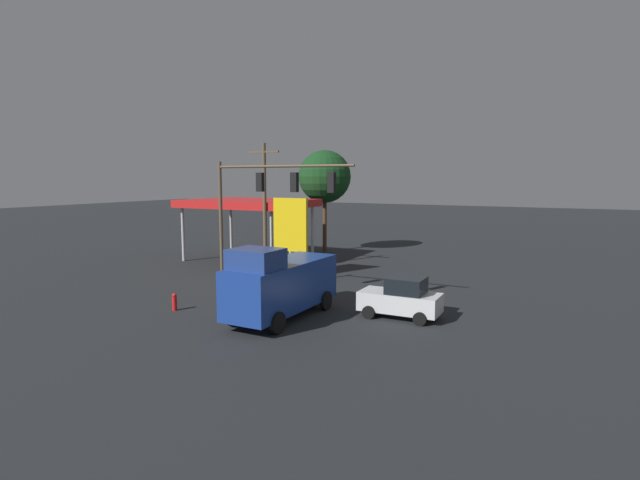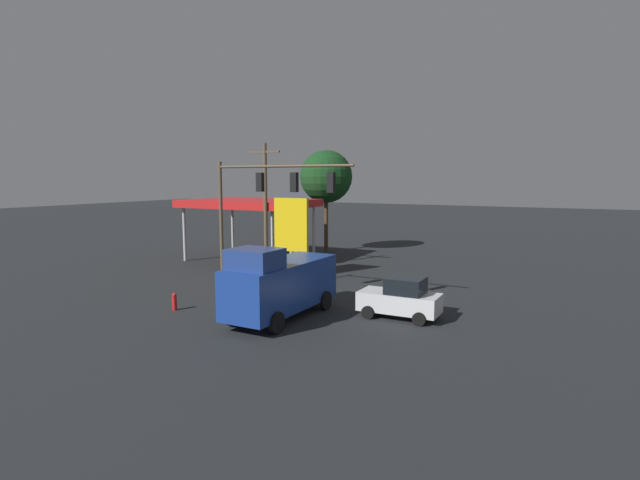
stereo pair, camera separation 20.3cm
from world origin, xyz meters
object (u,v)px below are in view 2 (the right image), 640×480
Objects in this scene: traffic_signal_assembly at (265,197)px; street_tree at (326,177)px; utility_pole at (266,204)px; fire_hydrant at (174,302)px; delivery_truck at (280,283)px; hatchback_crossing at (401,298)px; price_sign at (291,226)px.

street_tree reaches higher than traffic_signal_assembly.
utility_pole reaches higher than fire_hydrant.
utility_pole reaches higher than delivery_truck.
delivery_truck is at bearing 127.02° from utility_pole.
delivery_truck is (5.01, 2.79, 0.75)m from hatchback_crossing.
street_tree is at bearing -86.83° from utility_pole.
utility_pole is at bearing -55.95° from traffic_signal_assembly.
utility_pole is 14.74m from hatchback_crossing.
hatchback_crossing is at bearing -178.11° from traffic_signal_assembly.
traffic_signal_assembly is 7.33m from price_sign.
utility_pole is at bearing -29.79° from hatchback_crossing.
delivery_truck is at bearing 134.34° from traffic_signal_assembly.
street_tree reaches higher than hatchback_crossing.
price_sign is 10.46m from delivery_truck.
fire_hydrant is at bearing 20.51° from hatchback_crossing.
street_tree is at bearing -157.64° from delivery_truck.
price_sign is 1.39× the size of hatchback_crossing.
traffic_signal_assembly is 7.08m from fire_hydrant.
fire_hydrant is (10.52, 4.01, -0.51)m from hatchback_crossing.
price_sign is at bearing -32.94° from hatchback_crossing.
street_tree reaches higher than price_sign.
hatchback_crossing is (-9.88, 6.31, -2.45)m from price_sign.
traffic_signal_assembly is 0.90× the size of street_tree.
hatchback_crossing is at bearing 150.56° from utility_pole.
price_sign is 12.02m from street_tree.
hatchback_crossing is 0.56× the size of delivery_truck.
street_tree is 10.31× the size of fire_hydrant.
traffic_signal_assembly is 1.20× the size of delivery_truck.
hatchback_crossing is at bearing -159.13° from fire_hydrant.
hatchback_crossing is at bearing 126.62° from street_tree.
street_tree is (5.47, -17.70, 1.09)m from traffic_signal_assembly.
street_tree reaches higher than utility_pole.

